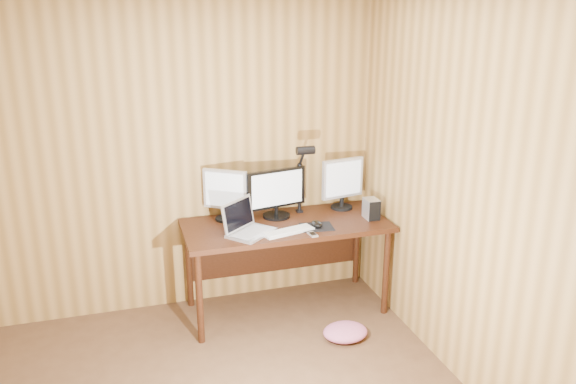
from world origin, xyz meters
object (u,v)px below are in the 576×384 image
monitor_left (225,194)px  monitor_right (342,182)px  mouse (317,224)px  desk_lamp (303,169)px  monitor_center (276,193)px  hard_drive (371,209)px  keyboard (288,231)px  laptop (246,225)px  speaker (371,204)px  phone (313,234)px  desk (284,234)px

monitor_left → monitor_right: monitor_right is taller
mouse → desk_lamp: bearing=95.4°
monitor_center → desk_lamp: size_ratio=0.80×
monitor_left → hard_drive: size_ratio=2.54×
hard_drive → desk_lamp: size_ratio=0.26×
keyboard → hard_drive: size_ratio=2.58×
monitor_center → laptop: monitor_center is taller
mouse → speaker: 0.60m
desk_lamp → laptop: bearing=-153.9°
keyboard → mouse: bearing=-4.5°
monitor_center → monitor_right: size_ratio=1.17×
monitor_right → phone: size_ratio=4.11×
monitor_center → keyboard: bearing=-103.0°
speaker → phone: bearing=-150.7°
monitor_right → desk_lamp: bearing=178.6°
desk → speaker: 0.78m
desk → monitor_left: bearing=162.6°
laptop → keyboard: bearing=-56.5°
mouse → phone: 0.17m
monitor_left → laptop: (0.09, -0.32, -0.16)m
laptop → mouse: bearing=-45.3°
monitor_right → laptop: (-0.90, -0.31, -0.17)m
desk → monitor_right: 0.67m
desk_lamp → monitor_center: bearing=176.0°
desk → monitor_right: bearing=13.3°
desk → hard_drive: hard_drive is taller
hard_drive → phone: hard_drive is taller
desk → monitor_left: monitor_left is taller
desk_lamp → keyboard: bearing=-122.7°
mouse → phone: bearing=-118.2°
monitor_left → speaker: bearing=27.3°
laptop → phone: 0.50m
monitor_right → hard_drive: size_ratio=2.66×
laptop → monitor_left: bearing=64.7°
monitor_right → desk: bearing=-177.6°
monitor_right → phone: (-0.44, -0.50, -0.22)m
desk → monitor_left: 0.57m
keyboard → desk_lamp: desk_lamp is taller
desk → keyboard: (-0.04, -0.27, 0.13)m
monitor_right → desk_lamp: (-0.37, -0.06, 0.16)m
mouse → desk_lamp: size_ratio=0.19×
mouse → keyboard: bearing=-168.1°
phone → monitor_center: bearing=102.6°
mouse → speaker: (0.56, 0.21, 0.04)m
hard_drive → desk: bearing=167.7°
hard_drive → desk_lamp: (-0.50, 0.23, 0.31)m
desk → monitor_left: size_ratio=3.90×
monitor_center → desk_lamp: (0.21, -0.02, 0.18)m
monitor_left → phone: (0.55, -0.51, -0.21)m
laptop → keyboard: size_ratio=1.04×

